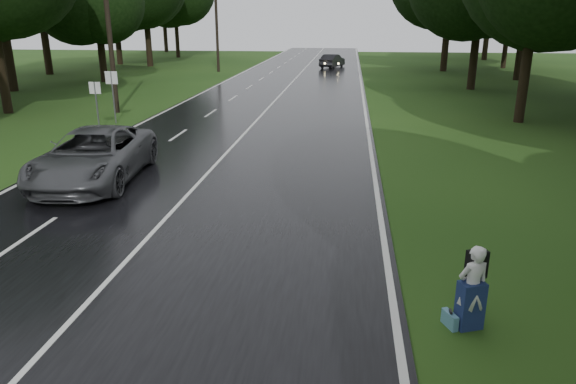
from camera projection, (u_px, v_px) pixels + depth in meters
name	position (u px, v px, depth m)	size (l,w,h in m)	color
ground	(109.00, 281.00, 10.96)	(160.00, 160.00, 0.00)	#264815
road	(263.00, 114.00, 29.81)	(12.00, 140.00, 0.04)	black
lane_center	(263.00, 114.00, 29.81)	(0.12, 140.00, 0.01)	silver
grey_car	(94.00, 156.00, 17.35)	(2.83, 6.14, 1.71)	#484A4D
far_car	(332.00, 61.00, 57.65)	(1.52, 4.35, 1.43)	black
hitchhiker	(472.00, 290.00, 9.12)	(0.67, 0.64, 1.57)	silver
suitcase	(450.00, 320.00, 9.31)	(0.11, 0.39, 0.28)	teal
utility_pole_mid	(117.00, 112.00, 30.55)	(1.80, 0.28, 10.00)	black
utility_pole_far	(219.00, 72.00, 53.77)	(1.80, 0.28, 9.38)	black
road_sign_a	(100.00, 130.00, 25.66)	(0.56, 0.10, 2.33)	white
road_sign_b	(116.00, 123.00, 27.44)	(0.64, 0.10, 2.65)	white
tree_left_d	(9.00, 113.00, 30.40)	(9.82, 9.82, 15.35)	black
tree_left_e	(105.00, 82.00, 45.29)	(7.55, 7.55, 11.80)	black
tree_left_f	(150.00, 66.00, 59.83)	(10.17, 10.17, 15.88)	black
tree_right_d	(518.00, 122.00, 27.76)	(8.85, 8.85, 13.83)	black
tree_right_e	(470.00, 89.00, 40.48)	(8.85, 8.85, 13.83)	black
tree_right_f	(443.00, 71.00, 54.48)	(10.05, 10.05, 15.70)	black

